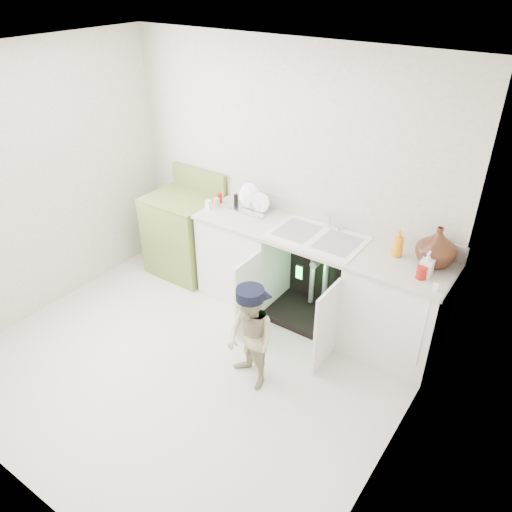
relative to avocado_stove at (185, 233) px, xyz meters
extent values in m
plane|color=beige|center=(1.05, -1.18, -0.46)|extent=(3.50, 3.50, 0.00)
cube|color=silver|center=(1.05, 0.32, 0.79)|extent=(3.50, 2.50, 0.02)
cube|color=silver|center=(-0.70, -1.18, 0.79)|extent=(2.50, 3.00, 0.02)
cube|color=silver|center=(2.80, -1.18, 0.79)|extent=(2.50, 3.00, 0.02)
plane|color=white|center=(1.05, -1.18, 2.04)|extent=(3.50, 3.50, 0.00)
cube|color=white|center=(0.80, 0.02, -0.03)|extent=(0.80, 0.60, 0.86)
cube|color=white|center=(2.40, 0.02, -0.03)|extent=(0.80, 0.60, 0.86)
cube|color=black|center=(1.60, 0.29, -0.03)|extent=(0.80, 0.06, 0.86)
cube|color=black|center=(1.60, 0.02, -0.43)|extent=(0.80, 0.60, 0.06)
cylinder|color=gray|center=(1.53, 0.12, -0.01)|extent=(0.05, 0.05, 0.70)
cylinder|color=gray|center=(1.67, 0.12, -0.01)|extent=(0.05, 0.05, 0.70)
cylinder|color=gray|center=(1.60, 0.07, 0.16)|extent=(0.07, 0.18, 0.07)
cube|color=white|center=(1.20, -0.48, -0.06)|extent=(0.03, 0.40, 0.76)
cube|color=white|center=(2.00, -0.48, -0.06)|extent=(0.02, 0.40, 0.76)
cube|color=beige|center=(1.60, 0.02, 0.43)|extent=(2.44, 0.64, 0.03)
cube|color=beige|center=(1.60, 0.31, 0.52)|extent=(2.44, 0.02, 0.15)
cube|color=white|center=(1.60, 0.02, 0.44)|extent=(0.85, 0.55, 0.02)
cube|color=gray|center=(1.39, 0.02, 0.45)|extent=(0.34, 0.40, 0.01)
cube|color=gray|center=(1.80, 0.02, 0.45)|extent=(0.34, 0.40, 0.01)
cylinder|color=silver|center=(1.60, 0.24, 0.53)|extent=(0.03, 0.03, 0.17)
cylinder|color=silver|center=(1.60, 0.18, 0.61)|extent=(0.02, 0.14, 0.02)
cylinder|color=silver|center=(1.71, 0.24, 0.48)|extent=(0.04, 0.04, 0.06)
cylinder|color=white|center=(2.73, -0.29, 0.09)|extent=(0.01, 0.01, 0.70)
cube|color=white|center=(2.73, -0.20, 0.47)|extent=(0.04, 0.02, 0.06)
cube|color=silver|center=(0.80, 0.14, 0.45)|extent=(0.40, 0.26, 0.02)
cylinder|color=silver|center=(0.76, 0.16, 0.52)|extent=(0.25, 0.09, 0.24)
cylinder|color=white|center=(0.90, 0.14, 0.51)|extent=(0.19, 0.05, 0.19)
cylinder|color=silver|center=(0.64, 0.04, 0.52)|extent=(0.01, 0.01, 0.11)
cylinder|color=silver|center=(0.72, 0.04, 0.52)|extent=(0.01, 0.01, 0.11)
cylinder|color=silver|center=(0.80, 0.04, 0.52)|extent=(0.01, 0.01, 0.11)
cylinder|color=silver|center=(0.88, 0.04, 0.52)|extent=(0.01, 0.01, 0.11)
cylinder|color=silver|center=(0.96, 0.04, 0.52)|extent=(0.01, 0.01, 0.11)
imported|color=#422B12|center=(2.60, 0.16, 0.61)|extent=(0.32, 0.32, 0.34)
imported|color=orange|center=(2.30, 0.12, 0.56)|extent=(0.09, 0.09, 0.24)
imported|color=white|center=(2.60, -0.04, 0.55)|extent=(0.10, 0.10, 0.21)
cylinder|color=#A5190E|center=(2.58, -0.10, 0.50)|extent=(0.08, 0.08, 0.11)
cylinder|color=#AF0F10|center=(0.43, 0.10, 0.49)|extent=(0.05, 0.05, 0.10)
cylinder|color=#C1BB8D|center=(0.45, 0.02, 0.48)|extent=(0.06, 0.06, 0.08)
cylinder|color=black|center=(0.60, 0.14, 0.50)|extent=(0.04, 0.04, 0.12)
cube|color=white|center=(0.43, -0.08, 0.49)|extent=(0.05, 0.05, 0.09)
cube|color=olive|center=(0.00, -0.01, -0.03)|extent=(0.72, 0.65, 0.87)
cube|color=olive|center=(0.00, -0.01, 0.42)|extent=(0.72, 0.65, 0.02)
cube|color=olive|center=(0.00, 0.28, 0.54)|extent=(0.72, 0.06, 0.23)
cylinder|color=black|center=(-0.18, -0.17, 0.42)|extent=(0.16, 0.16, 0.02)
cylinder|color=silver|center=(-0.18, -0.17, 0.43)|extent=(0.19, 0.19, 0.01)
cylinder|color=black|center=(-0.18, 0.15, 0.42)|extent=(0.16, 0.16, 0.02)
cylinder|color=silver|center=(-0.18, 0.15, 0.43)|extent=(0.19, 0.19, 0.01)
cylinder|color=black|center=(0.18, -0.17, 0.42)|extent=(0.16, 0.16, 0.02)
cylinder|color=silver|center=(0.18, -0.17, 0.43)|extent=(0.19, 0.19, 0.01)
cylinder|color=black|center=(0.18, 0.15, 0.42)|extent=(0.16, 0.16, 0.02)
cylinder|color=silver|center=(0.18, 0.15, 0.43)|extent=(0.19, 0.19, 0.01)
imported|color=beige|center=(1.61, -1.03, -0.01)|extent=(0.53, 0.47, 0.90)
cylinder|color=black|center=(1.61, -1.03, 0.41)|extent=(0.28, 0.28, 0.09)
cube|color=black|center=(1.64, -0.93, 0.37)|extent=(0.19, 0.14, 0.01)
cube|color=black|center=(1.63, -0.32, 0.26)|extent=(0.07, 0.01, 0.14)
cube|color=#26F23F|center=(1.63, -0.33, 0.26)|extent=(0.06, 0.00, 0.12)
camera|label=1|loc=(3.39, -3.50, 2.59)|focal=35.00mm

